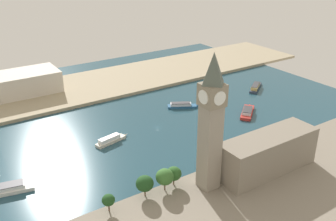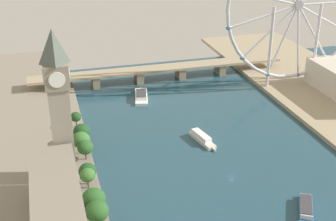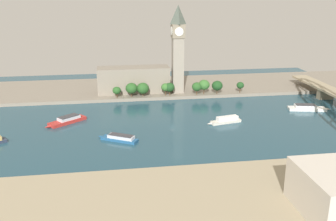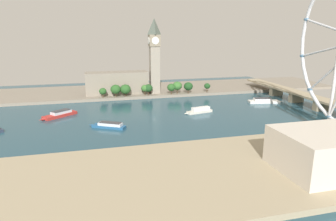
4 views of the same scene
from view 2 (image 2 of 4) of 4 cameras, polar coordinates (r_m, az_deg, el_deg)
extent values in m
plane|color=#234756|center=(270.92, 7.81, -7.97)|extent=(408.24, 408.24, 0.00)
cube|color=gray|center=(253.16, -18.34, -11.38)|extent=(90.00, 520.00, 3.00)
cube|color=gray|center=(254.84, -12.76, -2.86)|extent=(10.63, 10.63, 53.85)
cube|color=gray|center=(241.47, -13.50, 4.17)|extent=(12.33, 12.33, 12.90)
pyramid|color=#4C564C|center=(236.66, -13.86, 7.64)|extent=(11.17, 11.17, 17.76)
cylinder|color=white|center=(247.47, -13.59, 4.66)|extent=(8.08, 0.50, 8.08)
cylinder|color=white|center=(235.49, -13.40, 3.64)|extent=(8.08, 0.50, 8.08)
cylinder|color=white|center=(241.72, -11.99, 4.34)|extent=(0.50, 8.08, 8.08)
cylinder|color=white|center=(241.39, -15.00, 3.99)|extent=(0.50, 8.08, 8.08)
cube|color=gray|center=(225.13, -13.39, -11.28)|extent=(22.00, 70.50, 25.27)
ellipsoid|color=#285623|center=(225.70, -8.67, -12.04)|extent=(11.27, 11.27, 10.14)
cylinder|color=#513823|center=(238.37, -8.96, -11.83)|extent=(0.80, 0.80, 3.27)
ellipsoid|color=#285623|center=(234.66, -9.06, -10.59)|extent=(11.79, 11.79, 10.61)
cylinder|color=#513823|center=(255.90, -9.71, -8.85)|extent=(0.80, 0.80, 4.71)
ellipsoid|color=#386B2D|center=(252.80, -9.80, -7.77)|extent=(8.41, 8.41, 7.57)
cylinder|color=#513823|center=(259.37, -9.70, -8.41)|extent=(0.80, 0.80, 4.22)
ellipsoid|color=#1E471E|center=(256.17, -9.80, -7.29)|extent=(9.66, 9.66, 8.69)
cylinder|color=#513823|center=(281.97, -9.99, -5.50)|extent=(0.80, 0.80, 4.21)
ellipsoid|color=#285623|center=(279.06, -10.08, -4.45)|extent=(9.55, 9.55, 8.59)
cylinder|color=#513823|center=(288.24, -10.47, -4.74)|extent=(0.80, 0.80, 4.94)
ellipsoid|color=#386B2D|center=(284.96, -10.57, -3.54)|extent=(10.93, 10.93, 9.84)
cylinder|color=#513823|center=(299.72, -10.40, -3.59)|extent=(0.80, 0.80, 4.21)
ellipsoid|color=#1E471E|center=(296.80, -10.49, -2.51)|extent=(10.55, 10.55, 9.50)
cylinder|color=#513823|center=(320.83, -11.12, -1.61)|extent=(0.80, 0.80, 4.62)
ellipsoid|color=#1E471E|center=(318.57, -11.19, -0.77)|extent=(7.33, 7.33, 6.60)
torus|color=silver|center=(383.39, 15.64, 12.32)|extent=(120.52, 2.67, 120.52)
cylinder|color=#99999E|center=(383.39, 15.64, 12.32)|extent=(7.07, 3.00, 7.07)
cylinder|color=silver|center=(399.27, 19.36, 12.32)|extent=(58.92, 1.60, 1.60)
cylinder|color=silver|center=(371.12, 11.64, 11.21)|extent=(57.59, 1.60, 15.66)
cylinder|color=silver|center=(377.14, 12.38, 9.39)|extent=(45.17, 1.60, 40.27)
cylinder|color=silver|center=(384.75, 13.81, 8.31)|extent=(22.39, 1.60, 55.66)
cylinder|color=silver|center=(392.16, 15.60, 8.17)|extent=(8.69, 1.60, 58.69)
cylinder|color=silver|center=(397.73, 17.33, 8.93)|extent=(34.79, 1.60, 49.40)
cylinder|color=silver|center=(400.27, 18.67, 10.42)|extent=(52.92, 1.60, 28.80)
ellipsoid|color=teal|center=(360.84, 7.43, 9.96)|extent=(4.80, 3.20, 3.20)
ellipsoid|color=teal|center=(373.13, 9.08, 6.35)|extent=(4.80, 3.20, 3.20)
ellipsoid|color=teal|center=(388.35, 12.05, 4.35)|extent=(4.80, 3.20, 3.20)
ellipsoid|color=teal|center=(402.91, 15.56, 4.21)|extent=(4.80, 3.20, 3.20)
ellipsoid|color=teal|center=(413.67, 18.87, 5.79)|extent=(4.80, 3.20, 3.20)
cylinder|color=silver|center=(402.05, 17.65, 7.80)|extent=(2.40, 2.40, 65.33)
cylinder|color=silver|center=(381.40, 12.39, 7.50)|extent=(2.40, 2.40, 65.33)
cube|color=tan|center=(401.64, -1.01, 5.16)|extent=(220.24, 16.42, 2.00)
cube|color=gray|center=(393.97, -8.85, 3.57)|extent=(6.00, 14.78, 9.36)
cube|color=gray|center=(399.55, -3.58, 4.14)|extent=(6.00, 14.78, 9.36)
cube|color=gray|center=(408.43, 1.52, 4.65)|extent=(6.00, 14.78, 9.36)
cube|color=gray|center=(420.40, 6.36, 5.10)|extent=(6.00, 14.78, 9.36)
cube|color=white|center=(368.09, -3.28, 1.68)|extent=(15.89, 33.09, 2.28)
cone|color=white|center=(385.15, -3.33, 2.76)|extent=(3.41, 6.07, 2.28)
cube|color=white|center=(365.72, -3.29, 1.92)|extent=(11.57, 19.34, 2.35)
cube|color=#38383D|center=(365.18, -3.29, 2.12)|extent=(10.82, 17.50, 0.45)
cube|color=beige|center=(304.14, 4.21, -3.62)|extent=(10.96, 25.62, 2.23)
cone|color=beige|center=(293.58, 5.70, -4.81)|extent=(3.11, 4.85, 2.23)
cube|color=white|center=(303.80, 4.10, -3.08)|extent=(8.52, 18.27, 3.12)
cube|color=#235684|center=(250.38, 16.46, -11.70)|extent=(19.28, 26.52, 1.91)
cube|color=silver|center=(250.27, 16.51, -11.14)|extent=(14.56, 19.42, 2.21)
cube|color=#38383D|center=(249.50, 16.55, -10.89)|extent=(13.37, 17.63, 0.50)
camera|label=1|loc=(382.42, -40.36, 18.64)|focal=40.68mm
camera|label=3|loc=(408.53, 51.25, 9.69)|focal=41.15mm
camera|label=4|loc=(392.21, 49.86, 5.43)|focal=32.87mm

